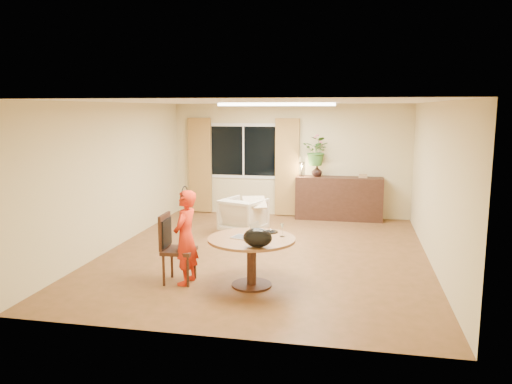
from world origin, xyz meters
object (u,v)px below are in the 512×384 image
Objects in this scene: dining_table at (252,248)px; armchair at (244,216)px; dining_chair at (179,249)px; child at (186,237)px; sideboard at (339,198)px.

armchair is at bearing 104.81° from dining_table.
dining_table is at bearing 1.04° from dining_chair.
child reaches higher than armchair.
dining_chair is at bearing -114.44° from sideboard.
armchair is 0.41× the size of sideboard.
dining_table is 1.23× the size of dining_chair.
armchair reaches higher than dining_table.
dining_table is 3.05m from armchair.
sideboard is (1.84, 1.66, 0.12)m from armchair.
sideboard is at bearing 161.98° from child.
armchair is at bearing -177.98° from child.
sideboard is at bearing -117.18° from armchair.
dining_table is 0.91× the size of child.
armchair is (0.17, 3.02, -0.32)m from child.
armchair is (-0.78, 2.94, -0.19)m from dining_table.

